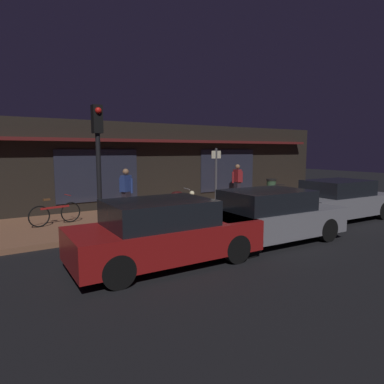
{
  "coord_description": "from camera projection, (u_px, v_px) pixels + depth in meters",
  "views": [
    {
      "loc": [
        -7.19,
        -7.92,
        2.48
      ],
      "look_at": [
        -0.55,
        2.4,
        0.95
      ],
      "focal_mm": 31.61,
      "sensor_mm": 36.0,
      "label": 1
    }
  ],
  "objects": [
    {
      "name": "ground_plane",
      "position": [
        247.0,
        228.0,
        10.78
      ],
      "size": [
        60.0,
        60.0,
        0.0
      ],
      "primitive_type": "plane",
      "color": "black"
    },
    {
      "name": "sidewalk_slab",
      "position": [
        195.0,
        212.0,
        13.27
      ],
      "size": [
        18.0,
        4.0,
        0.15
      ],
      "primitive_type": "cube",
      "color": "brown",
      "rests_on": "ground_plane"
    },
    {
      "name": "storefront_building",
      "position": [
        156.0,
        164.0,
        15.88
      ],
      "size": [
        18.0,
        3.3,
        3.6
      ],
      "color": "black",
      "rests_on": "ground_plane"
    },
    {
      "name": "motorcycle",
      "position": [
        174.0,
        202.0,
        11.94
      ],
      "size": [
        1.69,
        0.61,
        0.97
      ],
      "color": "black",
      "rests_on": "sidewalk_slab"
    },
    {
      "name": "bicycle_parked",
      "position": [
        276.0,
        199.0,
        13.73
      ],
      "size": [
        1.53,
        0.73,
        0.91
      ],
      "color": "black",
      "rests_on": "sidewalk_slab"
    },
    {
      "name": "bicycle_extra",
      "position": [
        55.0,
        213.0,
        10.57
      ],
      "size": [
        1.63,
        0.5,
        0.91
      ],
      "color": "black",
      "rests_on": "sidewalk_slab"
    },
    {
      "name": "person_photographer",
      "position": [
        126.0,
        191.0,
        12.1
      ],
      "size": [
        0.44,
        0.58,
        1.67
      ],
      "color": "#28232D",
      "rests_on": "sidewalk_slab"
    },
    {
      "name": "person_bystander",
      "position": [
        237.0,
        181.0,
        15.77
      ],
      "size": [
        0.61,
        0.39,
        1.67
      ],
      "color": "#28232D",
      "rests_on": "sidewalk_slab"
    },
    {
      "name": "sign_post",
      "position": [
        216.0,
        175.0,
        13.33
      ],
      "size": [
        0.44,
        0.09,
        2.4
      ],
      "color": "#47474C",
      "rests_on": "sidewalk_slab"
    },
    {
      "name": "trash_bin",
      "position": [
        271.0,
        188.0,
        16.46
      ],
      "size": [
        0.48,
        0.48,
        0.93
      ],
      "color": "#2D4C33",
      "rests_on": "sidewalk_slab"
    },
    {
      "name": "traffic_light_pole",
      "position": [
        98.0,
        150.0,
        8.58
      ],
      "size": [
        0.24,
        0.33,
        3.6
      ],
      "color": "black",
      "rests_on": "ground_plane"
    },
    {
      "name": "parked_car_near",
      "position": [
        164.0,
        232.0,
        7.34
      ],
      "size": [
        4.15,
        1.87,
        1.42
      ],
      "color": "black",
      "rests_on": "ground_plane"
    },
    {
      "name": "parked_car_far",
      "position": [
        269.0,
        216.0,
        9.13
      ],
      "size": [
        4.18,
        1.95,
        1.42
      ],
      "color": "black",
      "rests_on": "ground_plane"
    },
    {
      "name": "parked_car_across",
      "position": [
        339.0,
        200.0,
        12.06
      ],
      "size": [
        4.18,
        1.95,
        1.42
      ],
      "color": "black",
      "rests_on": "ground_plane"
    }
  ]
}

